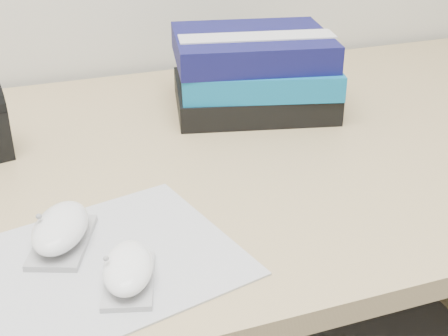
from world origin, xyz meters
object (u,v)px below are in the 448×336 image
object	(u,v)px
desk	(210,249)
mouse_rear	(61,230)
mouse_front	(128,270)
book_stack	(254,72)

from	to	relation	value
desk	mouse_rear	world-z (taller)	mouse_rear
mouse_front	book_stack	xyz separation A→B (m)	(0.32, 0.44, 0.05)
desk	mouse_front	bearing A→B (deg)	-120.61
mouse_rear	desk	bearing A→B (deg)	43.65
mouse_front	mouse_rear	bearing A→B (deg)	120.15
book_stack	desk	bearing A→B (deg)	-144.74
desk	book_stack	size ratio (longest dim) A/B	4.99
mouse_rear	book_stack	bearing A→B (deg)	41.36
mouse_front	book_stack	world-z (taller)	book_stack
mouse_front	book_stack	bearing A→B (deg)	53.38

